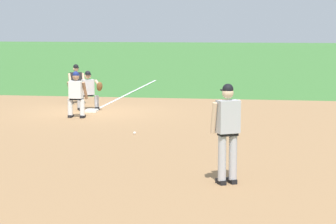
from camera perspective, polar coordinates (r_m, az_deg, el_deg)
ground_plane at (r=22.01m, az=-6.65°, el=0.00°), size 160.00×160.00×0.00m
infield_dirt_patch at (r=16.99m, az=-2.46°, el=-2.23°), size 18.00×18.00×0.01m
foul_line_stripe at (r=27.98m, az=-3.26°, el=1.71°), size 12.38×0.10×0.00m
first_base_bag at (r=22.01m, az=-6.65°, el=0.12°), size 0.38×0.38×0.09m
baseball at (r=17.49m, az=-2.93°, el=-1.84°), size 0.07×0.07×0.07m
pitcher at (r=12.01m, az=5.22°, el=-1.33°), size 0.84×0.58×1.86m
first_baseman at (r=22.44m, az=-6.90°, el=2.03°), size 0.82×1.02×1.34m
baserunner at (r=20.61m, az=-8.01°, el=1.67°), size 0.47×0.61×1.46m
umpire at (r=24.24m, az=-8.00°, el=2.57°), size 0.62×0.68×1.46m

